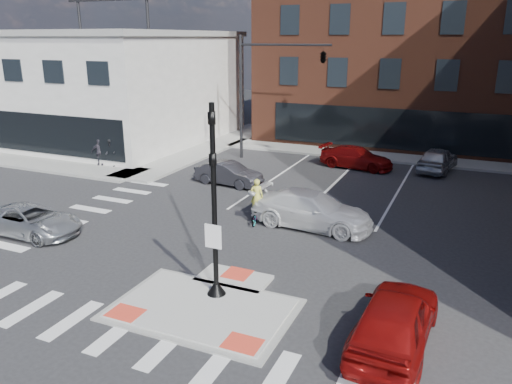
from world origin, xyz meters
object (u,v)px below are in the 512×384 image
at_px(white_pickup, 312,210).
at_px(pedestrian_b, 99,152).
at_px(red_sedan, 395,319).
at_px(cyclist, 257,208).
at_px(bg_car_dark, 229,174).
at_px(bg_car_red, 356,157).
at_px(bg_car_silver, 438,159).
at_px(pedestrian_a, 111,153).
at_px(silver_suv, 31,220).

height_order(white_pickup, pedestrian_b, pedestrian_b).
distance_m(red_sedan, cyclist, 9.88).
height_order(red_sedan, bg_car_dark, red_sedan).
bearing_deg(cyclist, bg_car_dark, -60.10).
relative_size(bg_car_red, cyclist, 2.27).
xyz_separation_m(red_sedan, bg_car_silver, (-0.51, 19.55, -0.05)).
distance_m(red_sedan, bg_car_silver, 19.56).
relative_size(red_sedan, bg_car_dark, 1.20).
relative_size(bg_car_red, pedestrian_a, 2.63).
relative_size(bg_car_dark, pedestrian_a, 2.22).
bearing_deg(bg_car_dark, pedestrian_a, 95.15).
relative_size(bg_car_red, pedestrian_b, 2.75).
relative_size(bg_car_dark, bg_car_red, 0.84).
bearing_deg(silver_suv, white_pickup, -62.94).
distance_m(red_sedan, pedestrian_b, 23.33).
bearing_deg(bg_car_red, silver_suv, 157.24).
height_order(silver_suv, red_sedan, red_sedan).
relative_size(silver_suv, white_pickup, 0.84).
bearing_deg(bg_car_dark, bg_car_red, -33.78).
height_order(silver_suv, bg_car_red, bg_car_red).
bearing_deg(white_pickup, red_sedan, -144.29).
height_order(bg_car_dark, bg_car_silver, bg_car_silver).
height_order(white_pickup, bg_car_red, white_pickup).
xyz_separation_m(bg_car_dark, pedestrian_a, (-8.24, 0.22, 0.38)).
height_order(silver_suv, pedestrian_a, pedestrian_a).
bearing_deg(pedestrian_b, bg_car_dark, -28.93).
height_order(white_pickup, pedestrian_a, pedestrian_a).
distance_m(cyclist, pedestrian_b, 13.93).
bearing_deg(bg_car_silver, pedestrian_b, 29.90).
relative_size(bg_car_silver, bg_car_red, 0.95).
bearing_deg(silver_suv, bg_car_red, -31.86).
xyz_separation_m(pedestrian_a, pedestrian_b, (-0.93, 0.00, -0.04)).
distance_m(silver_suv, red_sedan, 15.14).
bearing_deg(pedestrian_b, bg_car_red, -4.26).
height_order(bg_car_red, pedestrian_a, pedestrian_a).
bearing_deg(silver_suv, pedestrian_b, 25.28).
bearing_deg(cyclist, white_pickup, -176.37).
relative_size(white_pickup, bg_car_red, 1.15).
bearing_deg(pedestrian_a, white_pickup, 7.36).
bearing_deg(bg_car_red, pedestrian_b, 121.31).
height_order(red_sedan, bg_car_red, red_sedan).
height_order(bg_car_red, pedestrian_b, pedestrian_b).
distance_m(bg_car_dark, cyclist, 6.15).
bearing_deg(bg_car_silver, cyclist, 71.41).
distance_m(bg_car_dark, pedestrian_a, 8.25).
bearing_deg(bg_car_silver, bg_car_dark, 45.68).
distance_m(bg_car_dark, pedestrian_b, 9.17).
xyz_separation_m(red_sedan, pedestrian_b, (-20.00, 12.00, 0.19)).
bearing_deg(bg_car_dark, white_pickup, -118.25).
bearing_deg(silver_suv, bg_car_dark, -24.06).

